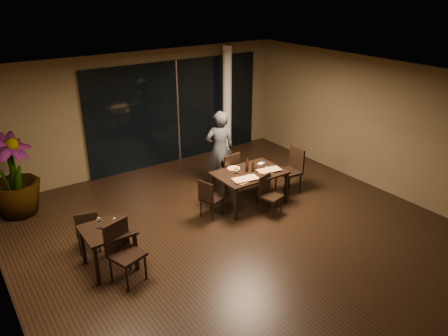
% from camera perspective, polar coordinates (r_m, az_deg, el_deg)
% --- Properties ---
extents(ground, '(8.00, 8.00, 0.00)m').
position_cam_1_polar(ground, '(8.69, 1.23, -8.35)').
color(ground, black).
rests_on(ground, ground).
extents(wall_back, '(8.00, 0.10, 3.00)m').
position_cam_1_polar(wall_back, '(11.35, -10.83, 7.28)').
color(wall_back, brown).
rests_on(wall_back, ground).
extents(wall_front, '(8.00, 0.10, 3.00)m').
position_cam_1_polar(wall_front, '(5.67, 26.68, -12.35)').
color(wall_front, brown).
rests_on(wall_front, ground).
extents(wall_right, '(0.10, 8.00, 3.00)m').
position_cam_1_polar(wall_right, '(10.76, 19.18, 5.48)').
color(wall_right, brown).
rests_on(wall_right, ground).
extents(ceiling, '(8.00, 8.00, 0.04)m').
position_cam_1_polar(ceiling, '(7.55, 1.43, 11.52)').
color(ceiling, silver).
rests_on(ceiling, wall_back).
extents(window_panel, '(5.00, 0.06, 2.70)m').
position_cam_1_polar(window_panel, '(11.74, -6.12, 7.33)').
color(window_panel, black).
rests_on(window_panel, ground).
extents(column, '(0.24, 0.24, 3.00)m').
position_cam_1_polar(column, '(12.15, 0.41, 8.75)').
color(column, white).
rests_on(column, ground).
extents(main_table, '(1.50, 1.00, 0.75)m').
position_cam_1_polar(main_table, '(9.47, 3.35, -0.94)').
color(main_table, black).
rests_on(main_table, ground).
extents(side_table, '(0.80, 0.80, 0.75)m').
position_cam_1_polar(side_table, '(7.67, -14.98, -8.51)').
color(side_table, black).
rests_on(side_table, ground).
extents(chair_main_far, '(0.52, 0.52, 1.00)m').
position_cam_1_polar(chair_main_far, '(9.96, 0.58, -0.39)').
color(chair_main_far, black).
rests_on(chair_main_far, ground).
extents(chair_main_near, '(0.48, 0.48, 0.85)m').
position_cam_1_polar(chair_main_near, '(9.21, 5.82, -3.19)').
color(chair_main_near, black).
rests_on(chair_main_near, ground).
extents(chair_main_left, '(0.49, 0.49, 0.84)m').
position_cam_1_polar(chair_main_left, '(8.97, -1.95, -3.82)').
color(chair_main_left, black).
rests_on(chair_main_left, ground).
extents(chair_main_right, '(0.52, 0.52, 1.05)m').
position_cam_1_polar(chair_main_right, '(10.18, 8.88, 0.06)').
color(chair_main_right, black).
rests_on(chair_main_right, ground).
extents(chair_side_far, '(0.48, 0.48, 0.86)m').
position_cam_1_polar(chair_side_far, '(8.23, -17.41, -7.63)').
color(chair_side_far, black).
rests_on(chair_side_far, ground).
extents(chair_side_near, '(0.61, 0.61, 1.04)m').
position_cam_1_polar(chair_side_near, '(7.35, -13.10, -10.24)').
color(chair_side_near, black).
rests_on(chair_side_near, ground).
extents(diner, '(0.73, 0.60, 1.86)m').
position_cam_1_polar(diner, '(10.18, -0.54, 2.43)').
color(diner, '#2B2D30').
rests_on(diner, ground).
extents(potted_plant, '(1.39, 1.39, 1.80)m').
position_cam_1_polar(potted_plant, '(9.92, -25.89, -0.81)').
color(potted_plant, '#1E4517').
rests_on(potted_plant, ground).
extents(pizza_board_left, '(0.59, 0.39, 0.01)m').
position_cam_1_polar(pizza_board_left, '(9.06, 2.83, -1.54)').
color(pizza_board_left, '#4A2E17').
rests_on(pizza_board_left, main_table).
extents(pizza_board_right, '(0.57, 0.41, 0.01)m').
position_cam_1_polar(pizza_board_right, '(9.51, 5.91, -0.38)').
color(pizza_board_right, '#4D3018').
rests_on(pizza_board_right, main_table).
extents(oblong_pizza_left, '(0.55, 0.33, 0.02)m').
position_cam_1_polar(oblong_pizza_left, '(9.05, 2.83, -1.45)').
color(oblong_pizza_left, maroon).
rests_on(oblong_pizza_left, pizza_board_left).
extents(oblong_pizza_right, '(0.53, 0.31, 0.02)m').
position_cam_1_polar(oblong_pizza_right, '(9.51, 5.92, -0.29)').
color(oblong_pizza_right, maroon).
rests_on(oblong_pizza_right, pizza_board_right).
extents(round_pizza, '(0.28, 0.28, 0.01)m').
position_cam_1_polar(round_pizza, '(9.59, 1.27, -0.06)').
color(round_pizza, '#C43D15').
rests_on(round_pizza, main_table).
extents(bottle_a, '(0.06, 0.06, 0.28)m').
position_cam_1_polar(bottle_a, '(9.40, 2.99, 0.28)').
color(bottle_a, black).
rests_on(bottle_a, main_table).
extents(bottle_b, '(0.06, 0.06, 0.26)m').
position_cam_1_polar(bottle_b, '(9.43, 3.81, 0.28)').
color(bottle_b, black).
rests_on(bottle_b, main_table).
extents(bottle_c, '(0.06, 0.06, 0.29)m').
position_cam_1_polar(bottle_c, '(9.49, 3.05, 0.55)').
color(bottle_c, black).
rests_on(bottle_c, main_table).
extents(tumbler_left, '(0.08, 0.08, 0.10)m').
position_cam_1_polar(tumbler_left, '(9.36, 1.59, -0.40)').
color(tumbler_left, white).
rests_on(tumbler_left, main_table).
extents(tumbler_right, '(0.07, 0.07, 0.09)m').
position_cam_1_polar(tumbler_right, '(9.63, 4.10, 0.24)').
color(tumbler_right, white).
rests_on(tumbler_right, main_table).
extents(napkin_near, '(0.20, 0.15, 0.01)m').
position_cam_1_polar(napkin_near, '(9.68, 6.05, 0.05)').
color(napkin_near, white).
rests_on(napkin_near, main_table).
extents(napkin_far, '(0.20, 0.14, 0.01)m').
position_cam_1_polar(napkin_far, '(9.90, 4.91, 0.63)').
color(napkin_far, white).
rests_on(napkin_far, main_table).
extents(wine_glass_a, '(0.09, 0.09, 0.20)m').
position_cam_1_polar(wine_glass_a, '(7.61, -15.99, -6.93)').
color(wine_glass_a, white).
rests_on(wine_glass_a, side_table).
extents(wine_glass_b, '(0.08, 0.08, 0.18)m').
position_cam_1_polar(wine_glass_b, '(7.57, -14.10, -6.95)').
color(wine_glass_b, white).
rests_on(wine_glass_b, side_table).
extents(side_napkin, '(0.19, 0.13, 0.01)m').
position_cam_1_polar(side_napkin, '(7.44, -14.31, -8.29)').
color(side_napkin, white).
rests_on(side_napkin, side_table).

